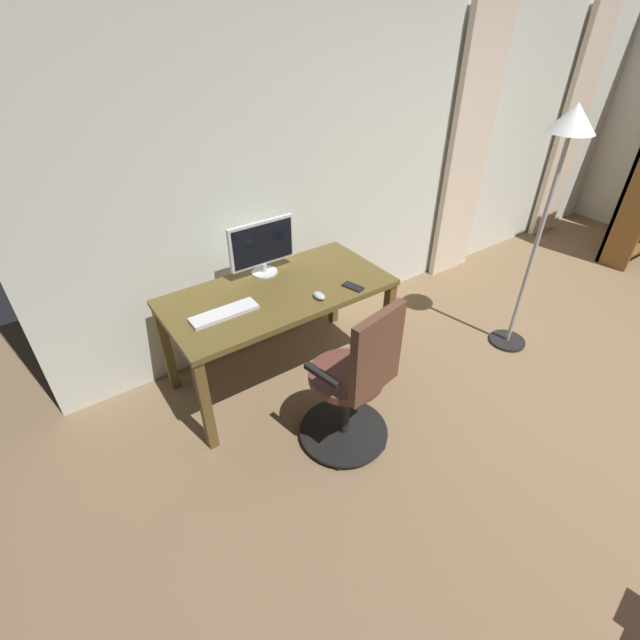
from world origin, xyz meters
The scene contains 10 objects.
back_room_partition centered at (0.00, -2.66, 1.37)m, with size 6.22×0.10×2.73m, color silver.
curtain_left_panel centered at (-2.22, -2.55, 1.15)m, with size 0.42×0.06×2.31m, color beige.
curtain_right_panel centered at (-0.57, -2.55, 1.15)m, with size 0.49×0.06×2.31m, color beige.
desk centered at (1.68, -2.14, 0.64)m, with size 1.50×0.74×0.72m.
office_chair centered at (1.66, -1.34, 0.48)m, with size 0.56×0.56×1.04m.
computer_monitor centered at (1.64, -2.39, 0.93)m, with size 0.48×0.18×0.38m.
computer_keyboard centered at (2.09, -2.08, 0.74)m, with size 0.42×0.12×0.02m, color silver.
computer_mouse centered at (1.51, -1.90, 0.74)m, with size 0.06×0.10×0.04m, color #B7BCC1.
cell_phone_face_up centered at (1.25, -1.88, 0.73)m, with size 0.07×0.14×0.01m, color black.
floor_lamp centered at (-0.01, -1.41, 1.44)m, with size 0.28×0.28×1.79m.
Camera 1 is at (2.91, 0.10, 2.28)m, focal length 25.42 mm.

